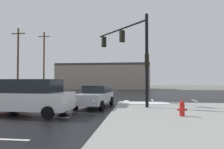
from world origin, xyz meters
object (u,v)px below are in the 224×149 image
(suv_red, at_px, (4,90))
(traffic_signal_mast, at_px, (131,48))
(suv_white, at_px, (29,96))
(utility_pole_far, at_px, (18,59))
(fire_hydrant, at_px, (182,108))
(utility_pole_distant, at_px, (44,60))
(sedan_silver, at_px, (96,96))

(suv_red, bearing_deg, traffic_signal_mast, -5.67)
(suv_white, distance_m, utility_pole_far, 22.29)
(traffic_signal_mast, bearing_deg, fire_hydrant, 171.36)
(fire_hydrant, xyz_separation_m, suv_red, (-14.87, 7.06, 0.55))
(suv_white, distance_m, utility_pole_distant, 26.58)
(traffic_signal_mast, bearing_deg, utility_pole_distant, 0.23)
(traffic_signal_mast, height_order, fire_hydrant, traffic_signal_mast)
(suv_white, height_order, utility_pole_distant, utility_pole_distant)
(traffic_signal_mast, height_order, utility_pole_far, utility_pole_far)
(fire_hydrant, bearing_deg, sedan_silver, 143.77)
(fire_hydrant, distance_m, sedan_silver, 6.63)
(sedan_silver, height_order, utility_pole_distant, utility_pole_distant)
(traffic_signal_mast, relative_size, utility_pole_far, 0.64)
(sedan_silver, distance_m, utility_pole_far, 21.30)
(sedan_silver, xyz_separation_m, suv_white, (-3.04, -3.93, 0.24))
(sedan_silver, bearing_deg, suv_red, -103.34)
(traffic_signal_mast, height_order, suv_red, traffic_signal_mast)
(suv_red, bearing_deg, utility_pole_distant, 109.71)
(fire_hydrant, height_order, sedan_silver, sedan_silver)
(traffic_signal_mast, relative_size, suv_red, 1.29)
(utility_pole_far, relative_size, utility_pole_distant, 0.93)
(fire_hydrant, height_order, utility_pole_distant, utility_pole_distant)
(fire_hydrant, relative_size, utility_pole_far, 0.08)
(fire_hydrant, bearing_deg, utility_pole_distant, 128.47)
(suv_red, bearing_deg, fire_hydrant, -19.51)
(sedan_silver, relative_size, suv_white, 0.95)
(fire_hydrant, height_order, utility_pole_far, utility_pole_far)
(fire_hydrant, height_order, suv_white, suv_white)
(suv_white, height_order, utility_pole_far, utility_pole_far)
(traffic_signal_mast, bearing_deg, suv_white, 89.60)
(fire_hydrant, xyz_separation_m, suv_white, (-8.38, -0.02, 0.55))
(utility_pole_distant, bearing_deg, traffic_signal_mast, -49.98)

